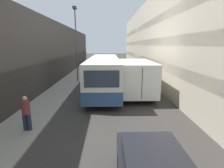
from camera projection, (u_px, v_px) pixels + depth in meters
The scene contains 8 objects.
ground_plane at pixel (113, 93), 15.05m from camera, with size 150.00×150.00×0.00m, color #33302D.
sidewalk_left at pixel (57, 93), 14.93m from camera, with size 2.35×60.00×0.11m.
building_left_shopfront at pixel (27, 58), 14.25m from camera, with size 2.40×60.00×6.56m.
building_right_apartment at pixel (178, 38), 14.16m from camera, with size 2.40×60.00×9.20m.
bus at pixel (104, 73), 15.92m from camera, with size 2.54×11.76×2.93m.
box_truck at pixel (134, 75), 14.86m from camera, with size 2.50×7.65×2.78m.
pedestrian at pixel (26, 112), 8.05m from camera, with size 0.39×0.37×1.67m.
street_lamp at pixel (76, 32), 18.51m from camera, with size 0.36×0.80×7.81m.
Camera 1 is at (-0.39, 0.49, 4.03)m, focal length 28.00 mm.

